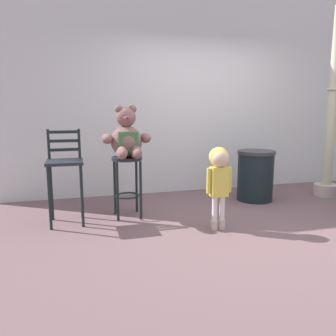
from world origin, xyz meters
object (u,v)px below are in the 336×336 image
Objects in this scene: bar_stool_with_teddy at (127,174)px; trash_bin at (255,175)px; bar_chair_empty at (65,168)px; child_walking at (219,170)px; teddy_bear at (127,138)px; lamppost at (331,124)px.

trash_bin is (1.95, 0.25, -0.16)m from bar_stool_with_teddy.
trash_bin is 0.67× the size of bar_chair_empty.
bar_stool_with_teddy is 0.68× the size of bar_chair_empty.
trash_bin is at bearing -178.46° from child_walking.
child_walking is (0.91, -0.73, -0.31)m from teddy_bear.
lamppost is at bearing 3.69° from bar_chair_empty.
bar_stool_with_teddy is at bearing -176.61° from lamppost.
bar_chair_empty is (-1.64, 0.69, -0.01)m from child_walking.
trash_bin is at bearing 7.36° from bar_stool_with_teddy.
teddy_bear is 2.07m from trash_bin.
child_walking is at bearing -135.99° from trash_bin.
bar_stool_with_teddy is 0.27× the size of lamppost.
bar_stool_with_teddy is at bearing -82.37° from child_walking.
teddy_bear is at bearing 2.59° from bar_chair_empty.
trash_bin is at bearing 176.99° from lamppost.
teddy_bear is (0.00, -0.03, 0.45)m from bar_stool_with_teddy.
lamppost is 2.54× the size of bar_chair_empty.
bar_stool_with_teddy is 3.23m from lamppost.
lamppost reaches higher than bar_stool_with_teddy.
bar_stool_with_teddy is 1.97m from trash_bin.
bar_chair_empty is (-0.74, -0.03, -0.33)m from teddy_bear.
bar_chair_empty is at bearing -175.03° from bar_stool_with_teddy.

